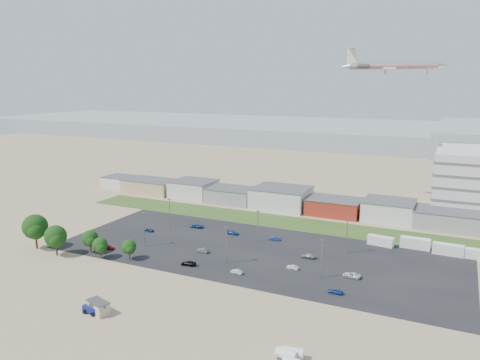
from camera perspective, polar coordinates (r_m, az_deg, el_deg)
The scene contains 37 objects.
ground at distance 127.84m, azimuth -3.73°, elevation -11.13°, with size 700.00×700.00×0.00m, color #90815B.
parking_lot at distance 142.49m, azimuth 2.00°, elevation -8.65°, with size 120.00×50.00×0.01m, color black.
grass_strip at distance 172.44m, azimuth 4.71°, elevation -5.04°, with size 160.00×16.00×0.02m, color #2F481B.
hills_backdrop at distance 420.58m, azimuth 22.85°, elevation 4.62°, with size 700.00×200.00×9.00m, color gray, non-canonical shape.
building_row at distance 194.55m, azimuth 2.02°, elevation -1.85°, with size 170.00×20.00×8.00m, color silver, non-canonical shape.
portable_shed at distance 110.64m, azimuth -16.90°, elevation -14.62°, with size 5.63×2.93×2.84m, color #BDAD8F, non-canonical shape.
telehandler at distance 111.01m, azimuth -17.68°, elevation -14.63°, with size 6.36×2.12×2.65m, color navy, non-canonical shape.
storage_tank_nw at distance 91.18m, azimuth 5.68°, elevation -20.40°, with size 3.85×1.92×2.31m, color silver, non-canonical shape.
storage_tank_ne at distance 91.71m, azimuth 6.43°, elevation -20.18°, with size 3.99×1.99×2.39m, color silver, non-canonical shape.
box_trailer_a at distance 153.10m, azimuth 16.77°, elevation -7.12°, with size 7.83×2.45×2.94m, color silver, non-canonical shape.
box_trailer_b at distance 153.83m, azimuth 20.58°, elevation -7.22°, with size 8.73×2.73×3.27m, color silver, non-canonical shape.
box_trailer_c at distance 151.91m, azimuth 24.03°, elevation -7.75°, with size 8.57×2.68×3.21m, color silver, non-canonical shape.
box_trailer_d at distance 152.17m, azimuth 26.97°, elevation -8.06°, with size 7.57×2.37×2.84m, color silver, non-canonical shape.
tree_far_left at distance 155.69m, azimuth -23.68°, elevation -5.53°, with size 8.09×8.09×12.14m, color black, non-canonical shape.
tree_left at distance 147.59m, azimuth -21.55°, elevation -6.65°, with size 6.87×6.87×10.30m, color black, non-canonical shape.
tree_mid at distance 146.97m, azimuth -17.80°, elevation -6.98°, with size 5.20×5.20×7.80m, color black, non-canonical shape.
tree_right at distance 141.57m, azimuth -16.68°, elevation -7.78°, with size 4.70×4.70×7.05m, color black, non-canonical shape.
tree_near at distance 138.67m, azimuth -13.37°, elevation -8.10°, with size 4.43×4.43×6.65m, color black, non-canonical shape.
lightpole_front_l at distance 147.89m, azimuth -11.62°, elevation -5.93°, with size 1.26×0.53×10.72m, color slate, non-canonical shape.
lightpole_front_m at distance 131.35m, azimuth -1.68°, elevation -7.98°, with size 1.25×0.52×10.63m, color slate, non-canonical shape.
lightpole_front_r at distance 123.79m, azimuth 9.93°, elevation -9.47°, with size 1.22×0.51×10.39m, color slate, non-canonical shape.
lightpole_back_l at distance 164.51m, azimuth -8.56°, elevation -4.06°, with size 1.24×0.51×10.50m, color slate, non-canonical shape.
lightpole_back_m at distance 149.33m, azimuth 2.19°, elevation -5.66°, with size 1.18×0.49×10.03m, color slate, non-canonical shape.
lightpole_back_r at distance 142.39m, azimuth 12.89°, elevation -6.67°, with size 1.27×0.53×10.80m, color slate, non-canonical shape.
airliner at distance 199.51m, azimuth 18.13°, elevation 13.05°, with size 40.66×27.72×12.01m, color silver, non-canonical shape.
parked_car_0 at distance 127.37m, azimuth 13.45°, elevation -11.21°, with size 2.15×4.66×1.30m, color silver.
parked_car_1 at distance 129.94m, azimuth 6.44°, elevation -10.52°, with size 1.18×3.40×1.12m, color silver.
parked_car_2 at distance 117.60m, azimuth 11.54°, elevation -13.13°, with size 1.45×3.60×1.23m, color navy.
parked_car_3 at distance 132.37m, azimuth -6.30°, elevation -10.06°, with size 1.77×4.35×1.26m, color black.
parked_car_4 at distance 141.58m, azimuth -4.59°, elevation -8.54°, with size 1.38×3.95×1.30m, color #595B5E.
parked_car_5 at distance 163.19m, azimuth -11.02°, elevation -5.99°, with size 1.34×3.33×1.13m, color navy.
parked_car_6 at distance 157.29m, azimuth -0.87°, elevation -6.43°, with size 1.73×4.24×1.23m, color navy.
parked_car_9 at distance 165.00m, azimuth -5.26°, elevation -5.60°, with size 2.13×4.63×1.29m, color navy.
parked_car_10 at distance 149.41m, azimuth -15.70°, elevation -7.89°, with size 1.61×3.97×1.15m, color maroon.
parked_car_11 at distance 151.88m, azimuth 4.30°, elevation -7.15°, with size 1.22×3.49×1.15m, color navy.
parked_car_12 at distance 138.27m, azimuth 8.25°, elevation -9.14°, with size 1.76×4.34×1.26m, color #A5A5AA.
parked_car_13 at distance 126.39m, azimuth -0.39°, elevation -11.10°, with size 1.18×3.39×1.12m, color silver.
Camera 1 is at (57.69, -102.79, 49.48)m, focal length 35.00 mm.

